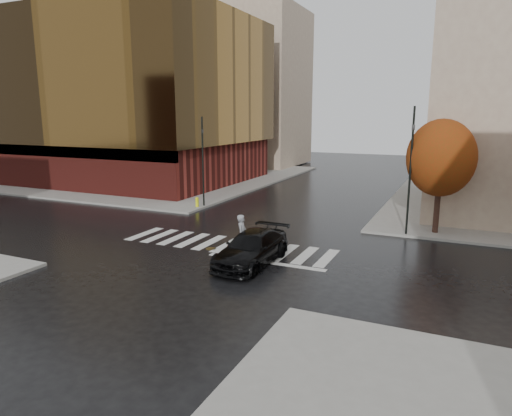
{
  "coord_description": "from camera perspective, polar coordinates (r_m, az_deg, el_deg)",
  "views": [
    {
      "loc": [
        11.2,
        -20.29,
        6.93
      ],
      "look_at": [
        1.35,
        1.26,
        2.0
      ],
      "focal_mm": 32.0,
      "sensor_mm": 36.0,
      "label": 1
    }
  ],
  "objects": [
    {
      "name": "ground",
      "position": [
        24.19,
        -4.17,
        -4.93
      ],
      "size": [
        120.0,
        120.0,
        0.0
      ],
      "primitive_type": "plane",
      "color": "black",
      "rests_on": "ground"
    },
    {
      "name": "sidewalk_nw",
      "position": [
        52.81,
        -13.3,
        3.98
      ],
      "size": [
        30.0,
        30.0,
        0.15
      ],
      "primitive_type": "cube",
      "color": "gray",
      "rests_on": "ground"
    },
    {
      "name": "crosswalk",
      "position": [
        24.61,
        -3.61,
        -4.61
      ],
      "size": [
        12.0,
        3.0,
        0.01
      ],
      "primitive_type": "cube",
      "color": "silver",
      "rests_on": "ground"
    },
    {
      "name": "office_glass",
      "position": [
        50.69,
        -16.79,
        12.8
      ],
      "size": [
        27.0,
        19.0,
        16.0
      ],
      "color": "maroon",
      "rests_on": "sidewalk_nw"
    },
    {
      "name": "building_nw_far",
      "position": [
        63.5,
        -0.85,
        14.66
      ],
      "size": [
        14.0,
        12.0,
        20.0
      ],
      "primitive_type": "cube",
      "color": "tan",
      "rests_on": "sidewalk_nw"
    },
    {
      "name": "tree_ne_a",
      "position": [
        27.82,
        22.12,
        5.8
      ],
      "size": [
        3.8,
        3.8,
        6.5
      ],
      "color": "black",
      "rests_on": "sidewalk_ne"
    },
    {
      "name": "sedan",
      "position": [
        21.33,
        -0.55,
        -5.08
      ],
      "size": [
        2.21,
        5.22,
        1.5
      ],
      "primitive_type": "imported",
      "rotation": [
        0.0,
        0.0,
        -0.02
      ],
      "color": "black",
      "rests_on": "ground"
    },
    {
      "name": "cyclist",
      "position": [
        22.38,
        -1.6,
        -4.36
      ],
      "size": [
        1.94,
        0.96,
        2.11
      ],
      "rotation": [
        0.0,
        0.0,
        1.74
      ],
      "color": "maroon",
      "rests_on": "ground"
    },
    {
      "name": "traffic_light_nw",
      "position": [
        33.9,
        -6.67,
        6.37
      ],
      "size": [
        0.2,
        0.19,
        6.54
      ],
      "rotation": [
        0.0,
        0.0,
        -1.19
      ],
      "color": "black",
      "rests_on": "sidewalk_nw"
    },
    {
      "name": "traffic_light_ne",
      "position": [
        26.86,
        18.79,
        5.34
      ],
      "size": [
        0.21,
        0.22,
        7.17
      ],
      "rotation": [
        0.0,
        0.0,
        3.56
      ],
      "color": "black",
      "rests_on": "sidewalk_ne"
    },
    {
      "name": "fire_hydrant",
      "position": [
        33.95,
        -7.38,
        0.81
      ],
      "size": [
        0.25,
        0.25,
        0.71
      ],
      "color": "#E5EC0D",
      "rests_on": "sidewalk_nw"
    },
    {
      "name": "manhole",
      "position": [
        23.99,
        -5.66,
        -5.08
      ],
      "size": [
        0.58,
        0.58,
        0.01
      ],
      "primitive_type": "cylinder",
      "rotation": [
        0.0,
        0.0,
        -0.04
      ],
      "color": "#4B3B1A",
      "rests_on": "ground"
    }
  ]
}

